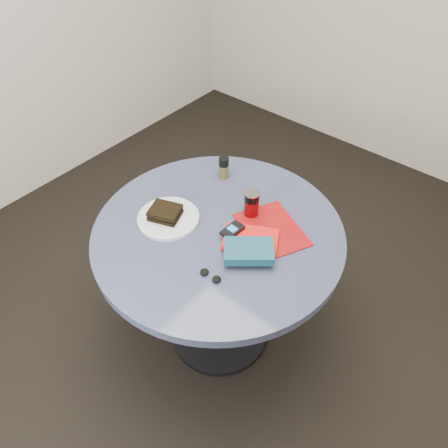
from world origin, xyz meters
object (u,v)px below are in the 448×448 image
Objects in this scene: plate at (168,218)px; sandwich at (165,213)px; headphones at (210,276)px; magazine at (272,229)px; pepper_grinder at (224,168)px; mp3_player at (232,230)px; table at (219,257)px; red_book at (251,239)px; soda_can at (252,204)px; novel at (249,251)px.

plate is 0.03m from sandwich.
sandwich is 1.64× the size of headphones.
magazine is 3.18× the size of headphones.
pepper_grinder is at bearing 125.00° from headphones.
mp3_player is at bearing -102.51° from magazine.
table is 0.30m from sandwich.
sandwich is 0.70× the size of red_book.
plate is 0.34m from soda_can.
soda_can reaches higher than plate.
plate is 2.18× the size of soda_can.
novel is at bearing -57.15° from magazine.
plate is at bearing 146.75° from novel.
pepper_grinder reaches higher than red_book.
novel is 1.90× the size of mp3_player.
magazine is 0.34m from headphones.
novel is 0.17m from headphones.
magazine is at bearing 31.56° from plate.
novel reaches higher than red_book.
red_book is (0.34, -0.25, -0.04)m from pepper_grinder.
novel is at bearing 6.26° from plate.
novel is at bearing 72.80° from headphones.
pepper_grinder reaches higher than magazine.
mp3_player is at bearing 20.35° from plate.
mp3_player reaches higher than table.
red_book reaches higher than plate.
novel reaches higher than mp3_player.
red_book reaches higher than table.
magazine is (0.37, 0.22, -0.03)m from sandwich.
mp3_player is 1.07× the size of headphones.
novel reaches higher than headphones.
sandwich is (-0.20, -0.09, 0.20)m from table.
headphones is at bearing -55.00° from pepper_grinder.
table is 0.20m from mp3_player.
mp3_player is (0.02, -0.15, -0.03)m from soda_can.
pepper_grinder is 0.42m from red_book.
soda_can is 1.29× the size of headphones.
plate is 0.38m from novel.
red_book is 2.17× the size of mp3_player.
sandwich is at bearing -153.39° from plate.
pepper_grinder is at bearing 91.00° from plate.
pepper_grinder reaches higher than plate.
soda_can reaches higher than headphones.
pepper_grinder is 1.16× the size of headphones.
sandwich is 0.36m from headphones.
novel is at bearing -13.26° from table.
plate reaches higher than magazine.
plate is 2.81× the size of headphones.
red_book reaches higher than headphones.
table is at bearing 127.24° from novel.
soda_can reaches higher than novel.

